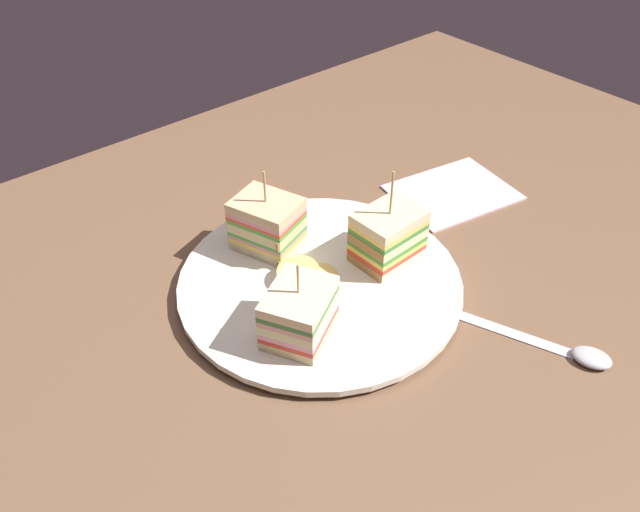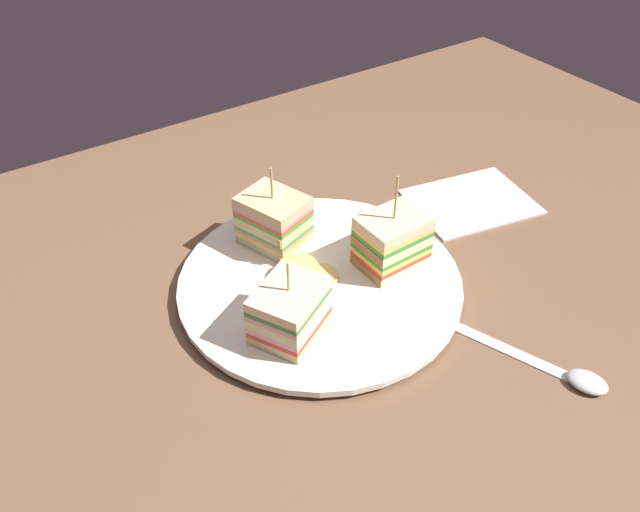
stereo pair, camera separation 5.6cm
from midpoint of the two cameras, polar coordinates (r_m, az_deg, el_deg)
name	(u,v)px [view 2 (the right image)]	position (r cm, az deg, el deg)	size (l,w,h in cm)	color
ground_plane	(320,294)	(65.72, 2.43, -3.58)	(129.13, 82.55, 1.80)	brown
plate	(320,282)	(64.58, 2.47, -2.49)	(28.93, 28.93, 1.30)	white
sandwich_wedge_0	(392,241)	(65.02, 8.94, 1.24)	(6.89, 5.33, 10.66)	beige
sandwich_wedge_1	(274,221)	(67.04, -1.80, 3.12)	(7.23, 8.11, 9.40)	beige
sandwich_wedge_2	(290,311)	(57.14, 0.05, -5.08)	(8.43, 7.84, 8.27)	#D1B87F
chip_pile	(308,274)	(63.42, 1.41, -1.72)	(6.49, 5.60, 1.77)	#E1BE6D
spoon	(563,372)	(61.87, 23.60, -9.71)	(7.30, 14.75, 1.00)	silver
napkin	(471,201)	(79.82, 15.45, 4.76)	(14.29, 11.01, 0.50)	silver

